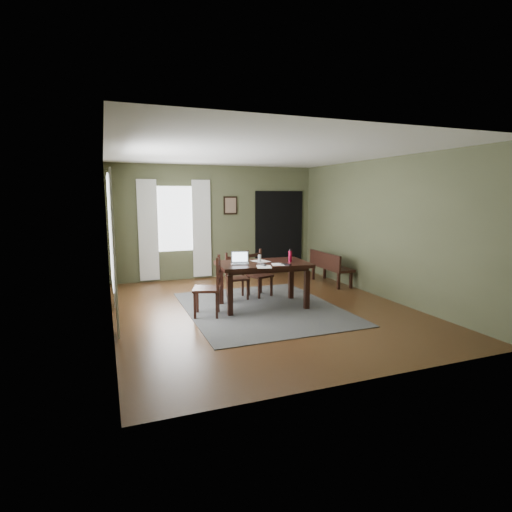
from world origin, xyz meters
name	(u,v)px	position (x,y,z in m)	size (l,w,h in m)	color
ground	(262,309)	(0.00, 0.00, -0.01)	(5.00, 6.00, 0.01)	#492C16
room_shell	(262,206)	(0.00, 0.00, 1.80)	(5.02, 6.02, 2.71)	#4C5034
rug	(262,308)	(0.00, 0.00, 0.01)	(2.60, 3.20, 0.01)	#3E3E3E
dining_table	(263,268)	(0.05, 0.10, 0.71)	(1.66, 1.07, 0.80)	black
chair_end	(210,287)	(-0.97, -0.11, 0.49)	(0.56, 0.56, 1.00)	black
chair_back_left	(237,276)	(-0.20, 0.83, 0.44)	(0.39, 0.39, 0.88)	black
chair_back_right	(258,274)	(0.26, 0.87, 0.45)	(0.51, 0.51, 0.91)	black
bench	(329,265)	(2.16, 1.32, 0.43)	(0.41, 1.28, 0.73)	black
laptop	(240,261)	(-0.36, 0.13, 0.86)	(0.36, 0.32, 0.21)	#B7B7BC
computer_mouse	(263,265)	(-0.06, -0.22, 0.83)	(0.06, 0.10, 0.03)	#3F3F42
tv_remote	(286,264)	(0.34, -0.27, 0.82)	(0.05, 0.19, 0.02)	black
drinking_glass	(260,258)	(0.01, 0.15, 0.88)	(0.06, 0.06, 0.14)	silver
water_bottle	(290,256)	(0.55, 0.02, 0.91)	(0.08, 0.08, 0.23)	maroon
paper_b	(278,264)	(0.22, -0.18, 0.81)	(0.20, 0.27, 0.00)	white
paper_c	(261,261)	(0.07, 0.24, 0.81)	(0.24, 0.31, 0.00)	white
paper_e	(264,267)	(-0.09, -0.32, 0.81)	(0.24, 0.31, 0.00)	white
window_left	(110,230)	(-2.47, 0.20, 1.45)	(0.01, 1.30, 1.70)	white
window_back	(175,219)	(-1.00, 2.97, 1.45)	(1.00, 0.01, 1.50)	white
curtain_left_near	(114,253)	(-2.44, -0.62, 1.20)	(0.03, 0.48, 2.30)	silver
curtain_left_far	(112,241)	(-2.44, 1.02, 1.20)	(0.03, 0.48, 2.30)	silver
curtain_back_left	(148,231)	(-1.62, 2.94, 1.20)	(0.44, 0.03, 2.30)	silver
curtain_back_right	(202,229)	(-0.38, 2.94, 1.20)	(0.44, 0.03, 2.30)	silver
framed_picture	(230,205)	(0.35, 2.97, 1.75)	(0.34, 0.03, 0.44)	black
doorway_back	(279,232)	(1.65, 2.97, 1.05)	(1.30, 0.03, 2.10)	black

